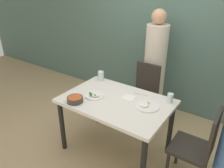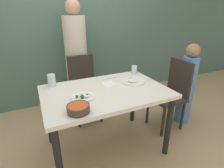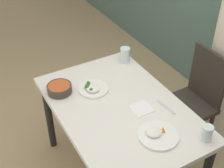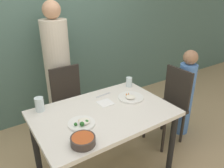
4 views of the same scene
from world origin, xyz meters
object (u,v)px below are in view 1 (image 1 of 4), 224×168
Objects in this scene: chair_adult_spot at (143,93)px; plate_rice_adult at (147,106)px; person_adult at (154,69)px; glass_water_tall at (170,98)px; chair_child_spot at (198,146)px; bowl_curry at (75,99)px.

plate_rice_adult is (0.39, -0.70, 0.26)m from chair_adult_spot.
person_adult reaches higher than glass_water_tall.
person_adult reaches higher than plate_rice_adult.
chair_child_spot is 0.66m from plate_rice_adult.
person_adult reaches higher than chair_adult_spot.
chair_adult_spot is at bearing -90.00° from person_adult.
plate_rice_adult is (0.39, -1.04, -0.01)m from person_adult.
chair_adult_spot is at bearing 118.88° from plate_rice_adult.
person_adult is 1.11m from plate_rice_adult.
chair_adult_spot reaches higher than bowl_curry.
chair_adult_spot reaches higher than glass_water_tall.
chair_child_spot reaches higher than glass_water_tall.
chair_child_spot is at bearing -30.68° from glass_water_tall.
plate_rice_adult is (-0.61, 0.01, 0.26)m from chair_child_spot.
chair_child_spot reaches higher than plate_rice_adult.
person_adult is 1.45m from bowl_curry.
glass_water_tall is (-0.44, 0.26, 0.30)m from chair_child_spot.
chair_adult_spot is 0.56× the size of person_adult.
plate_rice_adult is at bearing -124.40° from glass_water_tall.
glass_water_tall is at bearing -38.98° from chair_adult_spot.
chair_child_spot is 1.43m from bowl_curry.
person_adult is 9.05× the size of bowl_curry.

